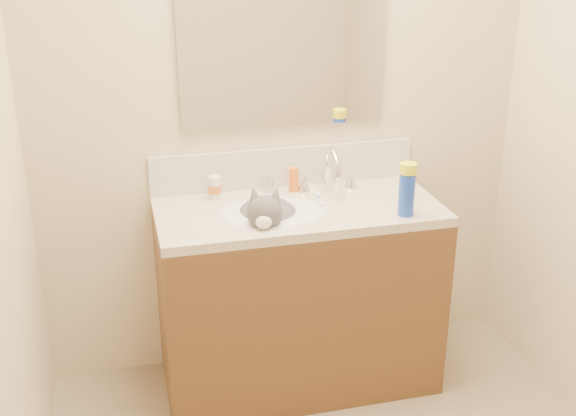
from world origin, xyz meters
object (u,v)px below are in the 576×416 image
faucet (331,174)px  spray_can (406,195)px  vanity_cabinet (298,300)px  basin (273,228)px  cat (268,220)px  pill_bottle (215,187)px  amber_bottle (294,179)px  silver_jar (268,186)px

faucet → spray_can: size_ratio=1.57×
vanity_cabinet → basin: size_ratio=2.67×
basin → spray_can: (0.52, -0.16, 0.16)m
cat → pill_bottle: cat is taller
vanity_cabinet → faucet: 0.58m
basin → spray_can: size_ratio=2.53×
basin → amber_bottle: amber_bottle is taller
vanity_cabinet → spray_can: spray_can is taller
silver_jar → spray_can: bearing=-39.6°
vanity_cabinet → spray_can: (0.40, -0.19, 0.54)m
basin → silver_jar: 0.26m
spray_can → basin: bearing=162.8°
vanity_cabinet → spray_can: bearing=-25.5°
faucet → amber_bottle: bearing=161.6°
spray_can → vanity_cabinet: bearing=154.5°
cat → amber_bottle: bearing=69.4°
amber_bottle → spray_can: size_ratio=0.61×
vanity_cabinet → silver_jar: silver_jar is taller
vanity_cabinet → amber_bottle: 0.54m
silver_jar → basin: bearing=-98.2°
faucet → basin: bearing=-150.9°
basin → cat: (-0.02, -0.00, 0.04)m
silver_jar → spray_can: (0.49, -0.40, 0.06)m
cat → amber_bottle: (0.17, 0.22, 0.09)m
vanity_cabinet → amber_bottle: (0.03, 0.19, 0.50)m
basin → cat: cat is taller
silver_jar → spray_can: spray_can is taller
basin → faucet: size_ratio=1.61×
vanity_cabinet → silver_jar: bearing=112.0°
vanity_cabinet → silver_jar: size_ratio=22.23×
cat → silver_jar: bearing=93.5°
silver_jar → amber_bottle: bearing=-11.4°
pill_bottle → spray_can: 0.82m
basin → silver_jar: (0.03, 0.24, 0.10)m
cat → faucet: bearing=44.4°
vanity_cabinet → basin: 0.40m
faucet → pill_bottle: (-0.51, 0.05, -0.04)m
vanity_cabinet → amber_bottle: size_ratio=11.03×
faucet → pill_bottle: bearing=174.6°
faucet → silver_jar: size_ratio=5.19×
silver_jar → vanity_cabinet: bearing=-68.0°
vanity_cabinet → pill_bottle: size_ratio=11.95×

